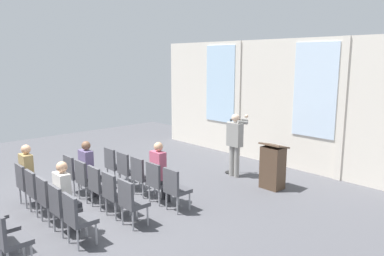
{
  "coord_description": "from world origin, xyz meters",
  "views": [
    {
      "loc": [
        6.95,
        -3.0,
        3.18
      ],
      "look_at": [
        0.15,
        3.25,
        1.46
      ],
      "focal_mm": 34.86,
      "sensor_mm": 36.0,
      "label": 1
    }
  ],
  "objects_px": {
    "chair_r1_c0": "(74,172)",
    "chair_r3_c4": "(9,237)",
    "chair_r1_c2": "(99,184)",
    "chair_r0_c3": "(157,180)",
    "chair_r2_c0": "(26,182)",
    "chair_r0_c2": "(141,174)",
    "mic_stand": "(230,161)",
    "chair_r0_c1": "(127,168)",
    "lectern": "(273,167)",
    "audience_r0_c3": "(160,169)",
    "chair_r2_c1": "(37,189)",
    "audience_r1_c1": "(88,167)",
    "chair_r1_c1": "(86,178)",
    "chair_r1_c3": "(114,192)",
    "chair_r0_c0": "(114,163)",
    "audience_r2_c0": "(29,172)",
    "chair_r2_c3": "(62,206)",
    "chair_r0_c4": "(175,187)",
    "chair_r1_c4": "(131,200)",
    "chair_r2_c2": "(49,197)",
    "chair_r2_c4": "(77,216)",
    "speaker": "(235,140)",
    "audience_r2_c3": "(65,193)"
  },
  "relations": [
    {
      "from": "chair_r1_c2",
      "to": "chair_r3_c4",
      "type": "distance_m",
      "value": 2.5
    },
    {
      "from": "speaker",
      "to": "chair_r2_c1",
      "type": "relative_size",
      "value": 1.84
    },
    {
      "from": "speaker",
      "to": "chair_r0_c1",
      "type": "height_order",
      "value": "speaker"
    },
    {
      "from": "chair_r0_c3",
      "to": "chair_r1_c2",
      "type": "height_order",
      "value": "same"
    },
    {
      "from": "speaker",
      "to": "audience_r2_c0",
      "type": "height_order",
      "value": "speaker"
    },
    {
      "from": "chair_r0_c3",
      "to": "chair_r2_c0",
      "type": "height_order",
      "value": "same"
    },
    {
      "from": "chair_r1_c2",
      "to": "audience_r2_c3",
      "type": "height_order",
      "value": "audience_r2_c3"
    },
    {
      "from": "audience_r0_c3",
      "to": "audience_r1_c1",
      "type": "relative_size",
      "value": 1.01
    },
    {
      "from": "chair_r0_c2",
      "to": "audience_r1_c1",
      "type": "xyz_separation_m",
      "value": [
        -0.61,
        -1.01,
        0.23
      ]
    },
    {
      "from": "audience_r1_c1",
      "to": "chair_r1_c0",
      "type": "bearing_deg",
      "value": -172.69
    },
    {
      "from": "chair_r0_c2",
      "to": "chair_r2_c4",
      "type": "relative_size",
      "value": 1.0
    },
    {
      "from": "chair_r0_c0",
      "to": "chair_r2_c4",
      "type": "height_order",
      "value": "same"
    },
    {
      "from": "mic_stand",
      "to": "chair_r1_c4",
      "type": "height_order",
      "value": "mic_stand"
    },
    {
      "from": "chair_r2_c0",
      "to": "chair_r2_c3",
      "type": "xyz_separation_m",
      "value": [
        1.84,
        0.0,
        0.0
      ]
    },
    {
      "from": "audience_r0_c3",
      "to": "chair_r2_c1",
      "type": "distance_m",
      "value": 2.58
    },
    {
      "from": "chair_r1_c0",
      "to": "chair_r0_c3",
      "type": "bearing_deg",
      "value": 30.74
    },
    {
      "from": "chair_r1_c1",
      "to": "chair_r1_c0",
      "type": "bearing_deg",
      "value": 180.0
    },
    {
      "from": "chair_r0_c3",
      "to": "chair_r2_c2",
      "type": "relative_size",
      "value": 1.0
    },
    {
      "from": "chair_r2_c0",
      "to": "chair_r2_c1",
      "type": "height_order",
      "value": "same"
    },
    {
      "from": "chair_r0_c2",
      "to": "chair_r2_c0",
      "type": "bearing_deg",
      "value": -119.27
    },
    {
      "from": "chair_r0_c4",
      "to": "chair_r1_c4",
      "type": "relative_size",
      "value": 1.0
    },
    {
      "from": "chair_r1_c0",
      "to": "chair_r2_c2",
      "type": "relative_size",
      "value": 1.0
    },
    {
      "from": "chair_r2_c2",
      "to": "chair_r0_c0",
      "type": "bearing_deg",
      "value": 119.27
    },
    {
      "from": "chair_r0_c4",
      "to": "audience_r2_c3",
      "type": "bearing_deg",
      "value": -106.21
    },
    {
      "from": "chair_r2_c3",
      "to": "chair_r1_c3",
      "type": "bearing_deg",
      "value": 90.0
    },
    {
      "from": "chair_r1_c0",
      "to": "chair_r2_c0",
      "type": "height_order",
      "value": "same"
    },
    {
      "from": "chair_r1_c1",
      "to": "chair_r1_c3",
      "type": "xyz_separation_m",
      "value": [
        1.22,
        0.0,
        0.0
      ]
    },
    {
      "from": "mic_stand",
      "to": "chair_r0_c4",
      "type": "distance_m",
      "value": 3.05
    },
    {
      "from": "chair_r1_c4",
      "to": "chair_r1_c2",
      "type": "bearing_deg",
      "value": 180.0
    },
    {
      "from": "chair_r2_c1",
      "to": "chair_r1_c2",
      "type": "bearing_deg",
      "value": 60.73
    },
    {
      "from": "audience_r1_c1",
      "to": "chair_r1_c2",
      "type": "bearing_deg",
      "value": -7.31
    },
    {
      "from": "chair_r0_c1",
      "to": "lectern",
      "type": "bearing_deg",
      "value": 48.63
    },
    {
      "from": "chair_r0_c0",
      "to": "chair_r0_c4",
      "type": "relative_size",
      "value": 1.0
    },
    {
      "from": "lectern",
      "to": "audience_r0_c3",
      "type": "xyz_separation_m",
      "value": [
        -1.15,
        -2.62,
        0.21
      ]
    },
    {
      "from": "chair_r0_c4",
      "to": "chair_r1_c0",
      "type": "height_order",
      "value": "same"
    },
    {
      "from": "chair_r2_c3",
      "to": "chair_r2_c1",
      "type": "bearing_deg",
      "value": 180.0
    },
    {
      "from": "chair_r0_c1",
      "to": "chair_r0_c2",
      "type": "height_order",
      "value": "same"
    },
    {
      "from": "chair_r2_c0",
      "to": "chair_r2_c2",
      "type": "height_order",
      "value": "same"
    },
    {
      "from": "chair_r1_c0",
      "to": "chair_r3_c4",
      "type": "xyz_separation_m",
      "value": [
        2.45,
        -2.18,
        0.0
      ]
    },
    {
      "from": "chair_r0_c0",
      "to": "audience_r2_c0",
      "type": "distance_m",
      "value": 2.12
    },
    {
      "from": "mic_stand",
      "to": "audience_r1_c1",
      "type": "xyz_separation_m",
      "value": [
        -0.83,
        -3.89,
        0.42
      ]
    },
    {
      "from": "lectern",
      "to": "chair_r1_c1",
      "type": "relative_size",
      "value": 1.23
    },
    {
      "from": "speaker",
      "to": "chair_r1_c2",
      "type": "height_order",
      "value": "speaker"
    },
    {
      "from": "mic_stand",
      "to": "chair_r0_c1",
      "type": "bearing_deg",
      "value": -106.15
    },
    {
      "from": "chair_r0_c2",
      "to": "chair_r3_c4",
      "type": "xyz_separation_m",
      "value": [
        1.22,
        -3.28,
        0.0
      ]
    },
    {
      "from": "chair_r1_c1",
      "to": "chair_r2_c4",
      "type": "distance_m",
      "value": 2.14
    },
    {
      "from": "speaker",
      "to": "chair_r2_c2",
      "type": "height_order",
      "value": "speaker"
    },
    {
      "from": "lectern",
      "to": "audience_r0_c3",
      "type": "bearing_deg",
      "value": -113.74
    },
    {
      "from": "audience_r2_c3",
      "to": "chair_r2_c3",
      "type": "bearing_deg",
      "value": -90.0
    },
    {
      "from": "speaker",
      "to": "chair_r0_c4",
      "type": "relative_size",
      "value": 1.84
    }
  ]
}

